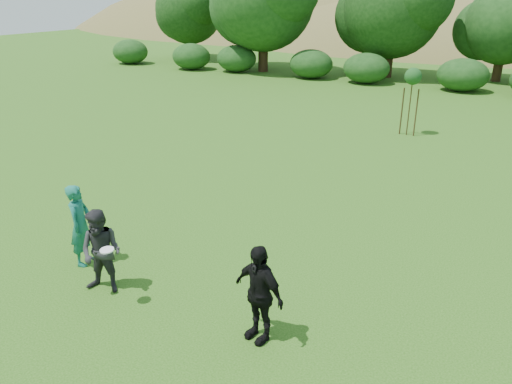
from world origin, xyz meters
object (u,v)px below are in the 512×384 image
player_black (259,293)px  sapling (413,78)px  player_grey (101,252)px  player_teal (80,225)px

player_black → sapling: sapling is taller
player_grey → sapling: 15.48m
player_grey → player_black: bearing=-10.5°
sapling → player_black: bearing=-85.9°
player_teal → sapling: (3.71, 14.60, 1.47)m
player_grey → player_black: 3.52m
player_grey → player_black: player_black is taller
player_teal → sapling: size_ratio=0.67×
player_black → sapling: size_ratio=0.65×
player_teal → player_grey: bearing=-138.2°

